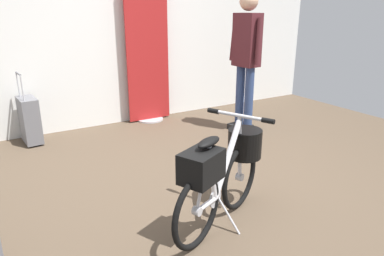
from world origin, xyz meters
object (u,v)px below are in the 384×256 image
object	(u,v)px
folding_bike_foreground	(224,170)
visitor_near_wall	(246,54)
floor_banner_stand	(148,59)
rolling_suitcase	(30,120)

from	to	relation	value
folding_bike_foreground	visitor_near_wall	world-z (taller)	visitor_near_wall
floor_banner_stand	folding_bike_foreground	distance (m)	2.70
floor_banner_stand	folding_bike_foreground	xyz separation A→B (m)	(-0.59, -2.60, -0.43)
folding_bike_foreground	visitor_near_wall	bearing A→B (deg)	47.86
floor_banner_stand	rolling_suitcase	xyz separation A→B (m)	(-1.56, -0.13, -0.57)
floor_banner_stand	folding_bike_foreground	bearing A→B (deg)	-102.73
folding_bike_foreground	rolling_suitcase	xyz separation A→B (m)	(-0.98, 2.47, -0.14)
floor_banner_stand	rolling_suitcase	distance (m)	1.67
floor_banner_stand	folding_bike_foreground	world-z (taller)	floor_banner_stand
visitor_near_wall	rolling_suitcase	bearing A→B (deg)	160.96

